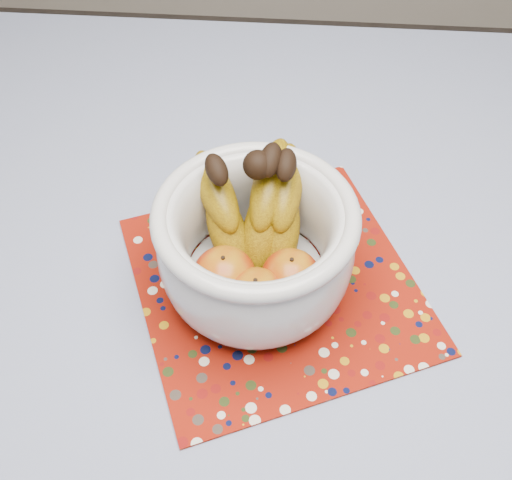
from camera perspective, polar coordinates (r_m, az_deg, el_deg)
table at (r=0.88m, az=4.10°, el=-7.89°), size 1.20×1.20×0.75m
tablecloth at (r=0.81m, az=4.42°, el=-4.84°), size 1.32×1.32×0.01m
placemat at (r=0.81m, az=1.87°, el=-4.12°), size 0.47×0.47×0.00m
fruit_bowl at (r=0.74m, az=-0.14°, el=0.46°), size 0.26×0.27×0.19m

